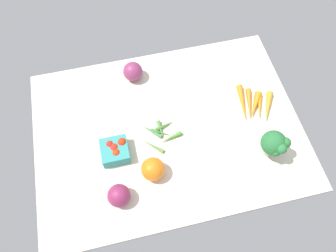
% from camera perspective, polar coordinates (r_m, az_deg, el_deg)
% --- Properties ---
extents(tablecloth, '(1.04, 0.76, 0.02)m').
position_cam_1_polar(tablecloth, '(1.30, 0.00, -0.62)').
color(tablecloth, beige).
rests_on(tablecloth, ground).
extents(red_onion_near_basket, '(0.08, 0.08, 0.08)m').
position_cam_1_polar(red_onion_near_basket, '(1.40, -6.15, 9.42)').
color(red_onion_near_basket, '#86325D').
rests_on(red_onion_near_basket, tablecloth).
extents(berry_basket, '(0.10, 0.10, 0.06)m').
position_cam_1_polar(berry_basket, '(1.23, -9.20, -4.21)').
color(berry_basket, teal).
rests_on(berry_basket, tablecloth).
extents(heirloom_tomato_orange, '(0.09, 0.09, 0.09)m').
position_cam_1_polar(heirloom_tomato_orange, '(1.18, -2.64, -7.53)').
color(heirloom_tomato_orange, orange).
rests_on(heirloom_tomato_orange, tablecloth).
extents(broccoli_head, '(0.10, 0.10, 0.13)m').
position_cam_1_polar(broccoli_head, '(1.23, 18.09, -2.94)').
color(broccoli_head, '#A9CF88').
rests_on(broccoli_head, tablecloth).
extents(carrot_bunch, '(0.17, 0.20, 0.03)m').
position_cam_1_polar(carrot_bunch, '(1.37, 14.84, 3.50)').
color(carrot_bunch, orange).
rests_on(carrot_bunch, tablecloth).
extents(red_onion_center, '(0.08, 0.08, 0.08)m').
position_cam_1_polar(red_onion_center, '(1.16, -8.56, -11.91)').
color(red_onion_center, '#85274F').
rests_on(red_onion_center, tablecloth).
extents(okra_pile, '(0.16, 0.14, 0.02)m').
position_cam_1_polar(okra_pile, '(1.27, -1.27, -1.33)').
color(okra_pile, '#44783B').
rests_on(okra_pile, tablecloth).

